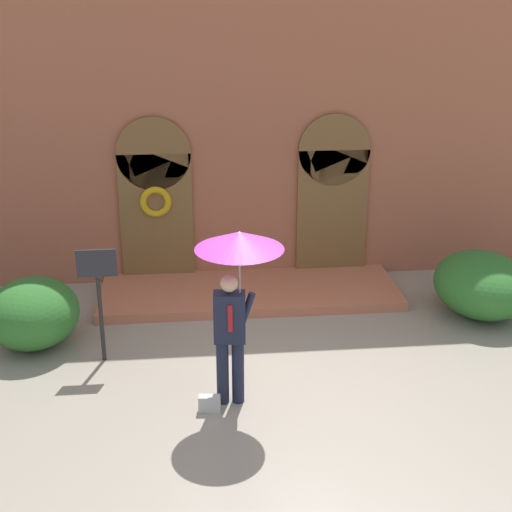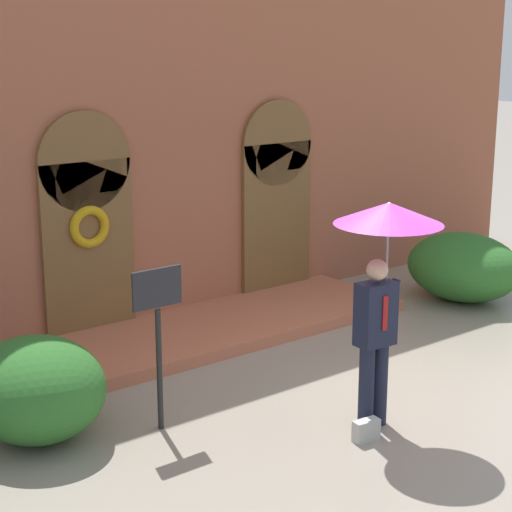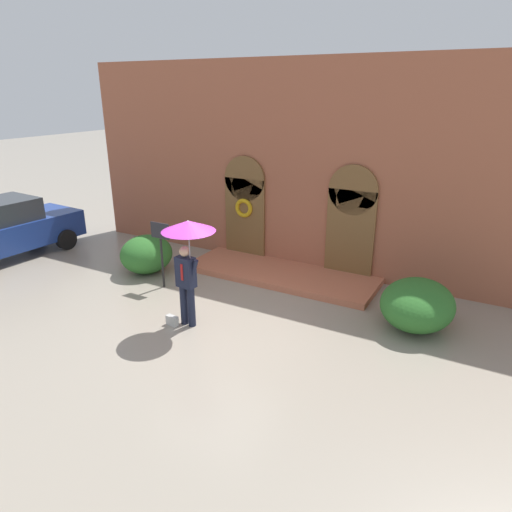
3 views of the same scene
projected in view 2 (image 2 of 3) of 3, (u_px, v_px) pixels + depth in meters
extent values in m
plane|color=gray|center=(387.00, 402.00, 9.51)|extent=(80.00, 80.00, 0.00)
cube|color=#9E563D|center=(176.00, 121.00, 12.02)|extent=(14.00, 0.50, 5.60)
cube|color=brown|center=(88.00, 252.00, 11.25)|extent=(1.30, 0.08, 2.40)
cylinder|color=brown|center=(84.00, 161.00, 10.95)|extent=(1.30, 0.08, 1.30)
cube|color=brown|center=(276.00, 221.00, 13.15)|extent=(1.30, 0.08, 2.40)
cylinder|color=brown|center=(277.00, 143.00, 12.86)|extent=(1.30, 0.08, 1.30)
torus|color=#C69314|center=(90.00, 227.00, 11.11)|extent=(0.56, 0.12, 0.56)
cube|color=#B56346|center=(226.00, 325.00, 11.82)|extent=(5.20, 1.80, 0.16)
cylinder|color=#191E33|center=(366.00, 388.00, 8.77)|extent=(0.16, 0.16, 0.90)
cylinder|color=#191E33|center=(380.00, 383.00, 8.88)|extent=(0.16, 0.16, 0.90)
cube|color=#191E33|center=(376.00, 314.00, 8.63)|extent=(0.42, 0.27, 0.66)
cube|color=#A51919|center=(385.00, 313.00, 8.52)|extent=(0.06, 0.01, 0.36)
sphere|color=tan|center=(377.00, 270.00, 8.52)|extent=(0.22, 0.22, 0.22)
cylinder|color=#191E33|center=(391.00, 300.00, 8.74)|extent=(0.22, 0.09, 0.46)
cylinder|color=gray|center=(386.00, 272.00, 8.61)|extent=(0.02, 0.02, 0.98)
cone|color=#992893|center=(389.00, 213.00, 8.46)|extent=(1.10, 1.10, 0.22)
cone|color=white|center=(389.00, 212.00, 8.45)|extent=(0.61, 0.60, 0.20)
cube|color=#B7B7B2|center=(366.00, 430.00, 8.59)|extent=(0.29, 0.15, 0.22)
cylinder|color=black|center=(159.00, 370.00, 8.72)|extent=(0.06, 0.06, 1.30)
cube|color=#232328|center=(157.00, 288.00, 8.50)|extent=(0.56, 0.03, 0.40)
ellipsoid|color=#2D6B28|center=(36.00, 389.00, 8.56)|extent=(1.37, 1.49, 1.04)
ellipsoid|color=#2D6B28|center=(463.00, 267.00, 13.14)|extent=(1.53, 1.83, 1.04)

